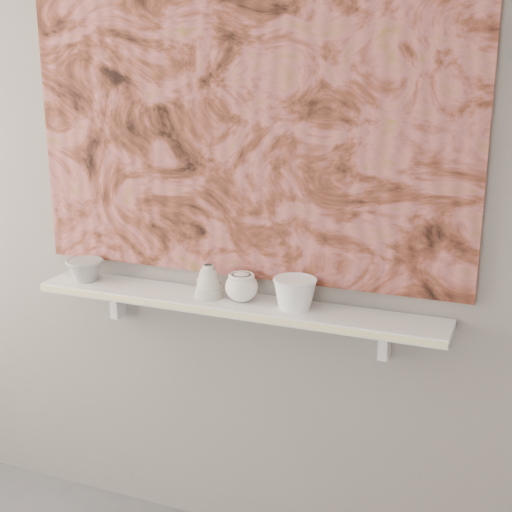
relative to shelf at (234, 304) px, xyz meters
The scene contains 11 objects.
wall_back 0.45m from the shelf, 90.00° to the left, with size 3.60×3.60×0.00m, color gray.
shelf is the anchor object (origin of this frame).
shelf_stripe 0.09m from the shelf, 90.00° to the right, with size 1.40×0.01×0.02m, color #F3E5A2.
bracket_left 0.50m from the shelf, behind, with size 0.03×0.06×0.12m, color silver.
bracket_right 0.50m from the shelf, ahead, with size 0.03×0.06×0.12m, color silver.
painting 0.63m from the shelf, 90.00° to the left, with size 1.50×0.03×1.10m, color brown.
house_motif 0.55m from the shelf, ahead, with size 0.09×0.00×0.08m, color black.
bowl_grey 0.58m from the shelf, behind, with size 0.13×0.13×0.08m, color #A1A19E, non-canonical shape.
cup_cream 0.07m from the shelf, ahead, with size 0.11×0.11×0.10m, color white, non-canonical shape.
bell_vessel 0.11m from the shelf, behind, with size 0.10×0.10×0.11m, color beige, non-canonical shape.
bowl_white 0.22m from the shelf, ahead, with size 0.14×0.14×0.10m, color white, non-canonical shape.
Camera 1 is at (0.89, -0.51, 1.71)m, focal length 50.00 mm.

